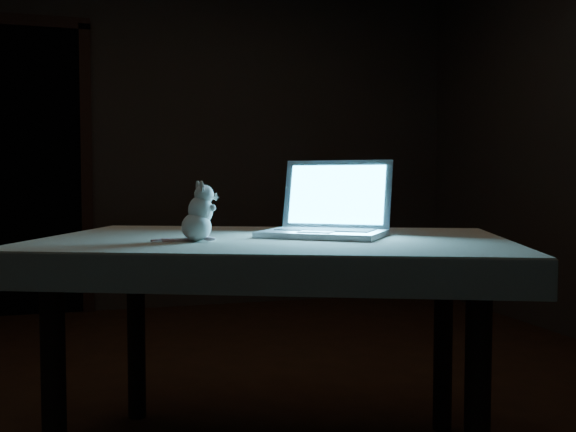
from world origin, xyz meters
name	(u,v)px	position (x,y,z in m)	size (l,w,h in m)	color
floor	(240,425)	(0.00, 0.00, 0.00)	(5.00, 5.00, 0.00)	black
back_wall	(171,136)	(0.00, 2.50, 1.30)	(4.50, 0.04, 2.60)	black
doorway	(15,166)	(-1.10, 2.50, 1.06)	(1.06, 0.36, 2.13)	black
table	(274,352)	(0.04, -0.36, 0.38)	(1.42, 0.91, 0.76)	black
tablecloth	(256,255)	(-0.03, -0.42, 0.72)	(1.52, 1.02, 0.10)	beige
laptop	(323,197)	(0.21, -0.38, 0.90)	(0.40, 0.35, 0.27)	#BCBBC1
plush_mouse	(196,212)	(-0.23, -0.43, 0.86)	(0.14, 0.14, 0.19)	silver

